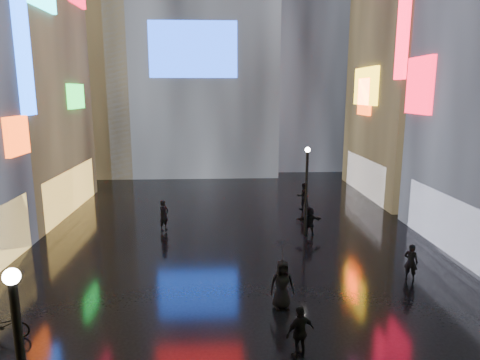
{
  "coord_description": "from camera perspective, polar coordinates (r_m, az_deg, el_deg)",
  "views": [
    {
      "loc": [
        -0.79,
        -3.55,
        8.2
      ],
      "look_at": [
        0.0,
        12.0,
        5.0
      ],
      "focal_mm": 32.0,
      "sensor_mm": 36.0,
      "label": 1
    }
  ],
  "objects": [
    {
      "name": "bicycle",
      "position": [
        17.27,
        -28.96,
        -16.59
      ],
      "size": [
        1.74,
        0.63,
        0.91
      ],
      "primitive_type": "imported",
      "rotation": [
        0.0,
        0.0,
        1.56
      ],
      "color": "black",
      "rests_on": "ground"
    },
    {
      "name": "tower_flank_right",
      "position": [
        51.26,
        8.76,
        21.39
      ],
      "size": [
        12.0,
        12.0,
        34.0
      ],
      "primitive_type": "cube",
      "color": "black",
      "rests_on": "ground"
    },
    {
      "name": "pedestrian_3",
      "position": [
        14.27,
        8.02,
        -19.45
      ],
      "size": [
        1.1,
        0.81,
        1.73
      ],
      "primitive_type": "imported",
      "rotation": [
        0.0,
        0.0,
        3.57
      ],
      "color": "black",
      "rests_on": "ground"
    },
    {
      "name": "lamp_far",
      "position": [
        24.57,
        8.85,
        -0.87
      ],
      "size": [
        0.3,
        0.3,
        5.2
      ],
      "color": "black",
      "rests_on": "ground"
    },
    {
      "name": "ground",
      "position": [
        24.95,
        -0.94,
        -7.57
      ],
      "size": [
        140.0,
        140.0,
        0.0
      ],
      "primitive_type": "plane",
      "color": "black",
      "rests_on": "ground"
    },
    {
      "name": "umbrella_2",
      "position": [
        16.43,
        5.72,
        -9.36
      ],
      "size": [
        1.1,
        1.11,
        0.81
      ],
      "primitive_type": "imported",
      "rotation": [
        0.0,
        0.0,
        2.86
      ],
      "color": "black",
      "rests_on": "pedestrian_4"
    },
    {
      "name": "pedestrian_7",
      "position": [
        30.74,
        8.45,
        -2.14
      ],
      "size": [
        0.99,
        0.8,
        1.9
      ],
      "primitive_type": "imported",
      "rotation": [
        0.0,
        0.0,
        3.23
      ],
      "color": "black",
      "rests_on": "ground"
    },
    {
      "name": "pedestrian_8",
      "position": [
        20.73,
        21.82,
        -10.1
      ],
      "size": [
        0.72,
        0.67,
        1.64
      ],
      "primitive_type": "imported",
      "rotation": [
        0.0,
        0.0,
        2.51
      ],
      "color": "black",
      "rests_on": "ground"
    },
    {
      "name": "pedestrian_6",
      "position": [
        26.24,
        -10.11,
        -4.66
      ],
      "size": [
        0.77,
        0.8,
        1.85
      ],
      "primitive_type": "imported",
      "rotation": [
        0.0,
        0.0,
        0.89
      ],
      "color": "black",
      "rests_on": "ground"
    },
    {
      "name": "tower_flank_left",
      "position": [
        47.66,
        -19.85,
        16.75
      ],
      "size": [
        10.0,
        10.0,
        26.0
      ],
      "primitive_type": "cube",
      "color": "black",
      "rests_on": "ground"
    },
    {
      "name": "building_right_far",
      "position": [
        37.94,
        24.86,
        19.36
      ],
      "size": [
        10.28,
        12.0,
        28.0
      ],
      "color": "black",
      "rests_on": "ground"
    },
    {
      "name": "pedestrian_4",
      "position": [
        16.97,
        5.62,
        -13.68
      ],
      "size": [
        0.98,
        0.68,
        1.93
      ],
      "primitive_type": "imported",
      "rotation": [
        0.0,
        0.0,
        0.07
      ],
      "color": "black",
      "rests_on": "ground"
    },
    {
      "name": "pedestrian_5",
      "position": [
        25.38,
        9.26,
        -5.41
      ],
      "size": [
        1.58,
        0.64,
        1.66
      ],
      "primitive_type": "imported",
      "rotation": [
        0.0,
        0.0,
        3.24
      ],
      "color": "black",
      "rests_on": "ground"
    }
  ]
}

